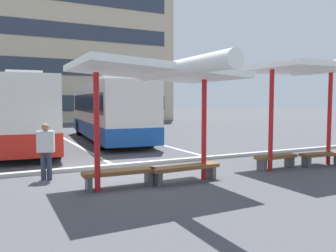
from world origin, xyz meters
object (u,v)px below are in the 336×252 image
(bench_2, at_px, (185,169))
(bench_3, at_px, (276,159))
(waiting_shelter_2, at_px, (310,71))
(waiting_passenger_0, at_px, (46,148))
(coach_bus_1, at_px, (109,112))
(bench_4, at_px, (323,156))
(bench_1, at_px, (120,174))
(waiting_shelter_1, at_px, (159,74))
(coach_bus_0, at_px, (26,113))

(bench_2, relative_size, bench_3, 1.29)
(waiting_shelter_2, bearing_deg, waiting_passenger_0, 164.83)
(waiting_shelter_2, bearing_deg, bench_3, 152.76)
(bench_3, bearing_deg, coach_bus_1, 103.23)
(waiting_shelter_2, relative_size, bench_3, 3.01)
(bench_4, distance_m, waiting_passenger_0, 8.92)
(coach_bus_1, height_order, waiting_passenger_0, coach_bus_1)
(bench_1, bearing_deg, waiting_shelter_1, -25.64)
(coach_bus_0, bearing_deg, bench_3, -55.85)
(coach_bus_0, height_order, coach_bus_1, coach_bus_0)
(bench_3, xyz_separation_m, waiting_passenger_0, (-6.88, 1.65, 0.57))
(coach_bus_0, bearing_deg, waiting_shelter_2, -53.70)
(waiting_shelter_1, height_order, waiting_shelter_2, waiting_shelter_2)
(coach_bus_1, xyz_separation_m, bench_4, (4.24, -10.71, -1.26))
(coach_bus_0, xyz_separation_m, bench_2, (3.22, -10.22, -1.26))
(waiting_passenger_0, bearing_deg, bench_4, -12.78)
(waiting_shelter_1, distance_m, bench_2, 2.70)
(bench_3, distance_m, waiting_passenger_0, 7.10)
(bench_3, relative_size, waiting_passenger_0, 0.99)
(waiting_shelter_1, relative_size, waiting_shelter_2, 1.03)
(coach_bus_0, distance_m, waiting_passenger_0, 8.33)
(coach_bus_0, relative_size, waiting_shelter_2, 2.61)
(waiting_shelter_1, bearing_deg, bench_2, 14.08)
(bench_2, height_order, waiting_passenger_0, waiting_passenger_0)
(waiting_shelter_1, height_order, bench_1, waiting_shelter_1)
(coach_bus_0, height_order, bench_1, coach_bus_0)
(bench_2, bearing_deg, waiting_passenger_0, 150.25)
(bench_2, height_order, waiting_shelter_2, waiting_shelter_2)
(waiting_shelter_1, relative_size, waiting_passenger_0, 3.07)
(bench_1, bearing_deg, waiting_shelter_2, -3.65)
(coach_bus_1, height_order, bench_3, coach_bus_1)
(coach_bus_0, xyz_separation_m, bench_1, (1.42, -10.01, -1.26))
(bench_2, distance_m, waiting_passenger_0, 3.91)
(bench_2, bearing_deg, bench_3, 4.42)
(coach_bus_1, relative_size, waiting_shelter_1, 2.21)
(coach_bus_1, height_order, bench_4, coach_bus_1)
(coach_bus_1, bearing_deg, waiting_shelter_1, -100.32)
(bench_3, height_order, waiting_passenger_0, waiting_passenger_0)
(bench_1, height_order, bench_3, same)
(waiting_shelter_1, xyz_separation_m, bench_1, (-0.90, 0.43, -2.54))
(bench_1, distance_m, bench_3, 5.32)
(coach_bus_1, distance_m, bench_3, 10.75)
(coach_bus_1, relative_size, bench_3, 6.86)
(coach_bus_0, relative_size, waiting_shelter_1, 2.54)
(bench_3, bearing_deg, waiting_shelter_2, -27.24)
(bench_2, bearing_deg, waiting_shelter_2, -2.47)
(waiting_shelter_2, bearing_deg, coach_bus_1, 107.11)
(coach_bus_1, distance_m, waiting_passenger_0, 9.83)
(bench_1, distance_m, waiting_passenger_0, 2.38)
(bench_1, relative_size, bench_3, 1.21)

